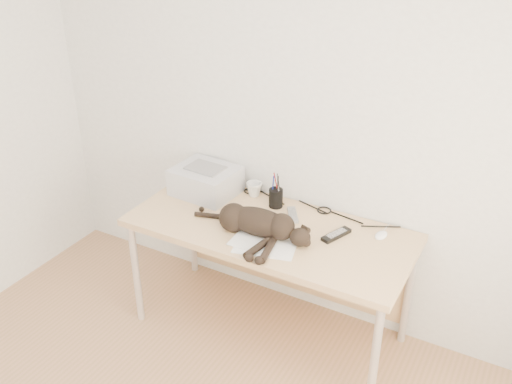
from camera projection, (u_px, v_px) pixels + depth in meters
The scene contains 11 objects.
wall_back at pixel (300, 112), 3.20m from camera, with size 3.50×3.50×0.00m, color white.
desk at pixel (276, 240), 3.31m from camera, with size 1.60×0.70×0.74m.
printer at pixel (206, 181), 3.50m from camera, with size 0.39×0.34×0.18m.
papers at pixel (264, 243), 3.03m from camera, with size 0.38×0.30×0.01m.
cat at pixel (255, 223), 3.08m from camera, with size 0.73×0.33×0.16m.
mug at pixel (254, 189), 3.48m from camera, with size 0.10×0.10×0.09m, color white.
pen_cup at pixel (276, 198), 3.36m from camera, with size 0.08×0.08×0.21m.
remote_grey at pixel (293, 215), 3.28m from camera, with size 0.05×0.17×0.02m, color gray.
remote_black at pixel (336, 235), 3.09m from camera, with size 0.05×0.19×0.02m, color black.
mouse at pixel (381, 234), 3.09m from camera, with size 0.06×0.10×0.03m, color white.
cable_tangle at pixel (293, 202), 3.42m from camera, with size 1.36×0.09×0.01m, color black, non-canonical shape.
Camera 1 is at (1.25, -1.02, 2.41)m, focal length 40.00 mm.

